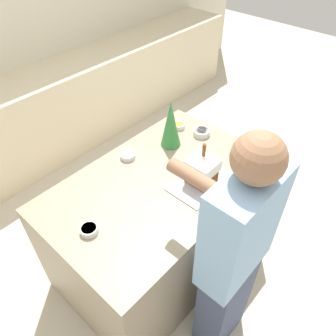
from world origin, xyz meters
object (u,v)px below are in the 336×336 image
Objects in this scene: decorative_tree at (171,124)px; candy_bowl_center_rear at (128,155)px; candy_bowl_front_corner at (202,132)px; candy_bowl_near_tray_left at (179,126)px; candy_bowl_far_right at (89,229)px; gingerbread_house at (202,170)px; person at (233,260)px; baking_tray at (201,181)px.

candy_bowl_center_rear is at bearing 158.75° from decorative_tree.
candy_bowl_front_corner is (0.25, -0.10, -0.16)m from decorative_tree.
candy_bowl_far_right is (-1.12, -0.29, 0.00)m from candy_bowl_near_tray_left.
candy_bowl_front_corner is at bearing 37.35° from gingerbread_house.
candy_bowl_far_right is at bearing -151.75° from candy_bowl_center_rear.
decorative_tree reaches higher than candy_bowl_front_corner.
candy_bowl_front_corner is 0.07× the size of person.
candy_bowl_front_corner is (0.42, 0.32, 0.02)m from baking_tray.
person is (-0.34, -0.48, -0.12)m from gingerbread_house.
decorative_tree reaches higher than gingerbread_house.
candy_bowl_far_right is at bearing -165.67° from candy_bowl_near_tray_left.
decorative_tree is at bearing 60.55° from person.
candy_bowl_center_rear is at bearing 28.25° from candy_bowl_far_right.
decorative_tree is at bearing -155.76° from candy_bowl_near_tray_left.
candy_bowl_front_corner reaches higher than baking_tray.
decorative_tree is 0.21× the size of person.
gingerbread_house is at bearing -111.76° from decorative_tree.
person is (-0.72, -0.99, -0.04)m from candy_bowl_near_tray_left.
candy_bowl_front_corner is 1.21× the size of candy_bowl_far_right.
decorative_tree is at bearing -21.25° from candy_bowl_center_rear.
candy_bowl_far_right is (-1.17, -0.09, -0.01)m from candy_bowl_front_corner.
candy_bowl_center_rear is at bearing 105.90° from gingerbread_house.
baking_tray is 4.02× the size of candy_bowl_center_rear.
gingerbread_house is at bearing -142.65° from candy_bowl_front_corner.
candy_bowl_far_right is 0.82m from person.
candy_bowl_front_corner is at bearing 46.52° from person.
candy_bowl_near_tray_left is 0.05× the size of person.
person reaches higher than decorative_tree.
gingerbread_house is 0.57m from candy_bowl_center_rear.
person reaches higher than baking_tray.
decorative_tree is (0.17, 0.42, 0.08)m from gingerbread_house.
baking_tray is 4.11× the size of candy_bowl_far_right.
candy_bowl_far_right is (-0.75, 0.23, 0.02)m from baking_tray.
candy_bowl_near_tray_left is 0.53m from candy_bowl_center_rear.
decorative_tree is 0.95m from candy_bowl_far_right.
gingerbread_house is at bearing -74.10° from candy_bowl_center_rear.
baking_tray is at bearing -74.15° from candy_bowl_center_rear.
gingerbread_house is 0.73× the size of decorative_tree.
decorative_tree is 2.88× the size of candy_bowl_front_corner.
gingerbread_house is 0.53m from candy_bowl_front_corner.
decorative_tree reaches higher than candy_bowl_far_right.
candy_bowl_near_tray_left is 0.87× the size of candy_bowl_far_right.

